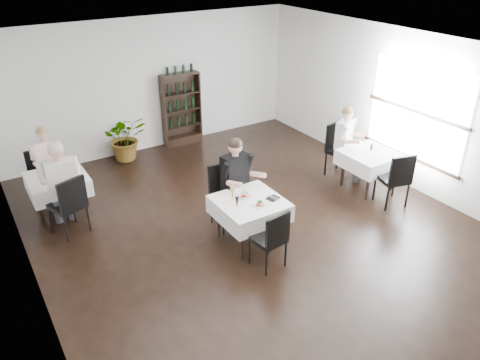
# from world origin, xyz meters

# --- Properties ---
(room_shell) EXTENTS (9.00, 9.00, 9.00)m
(room_shell) POSITION_xyz_m (0.00, 0.00, 1.50)
(room_shell) COLOR black
(room_shell) RESTS_ON ground
(window_right) EXTENTS (0.06, 2.30, 1.85)m
(window_right) POSITION_xyz_m (3.48, 0.00, 1.50)
(window_right) COLOR white
(window_right) RESTS_ON room_shell
(wine_shelf) EXTENTS (0.90, 0.28, 1.75)m
(wine_shelf) POSITION_xyz_m (0.60, 4.31, 0.85)
(wine_shelf) COLOR black
(wine_shelf) RESTS_ON ground
(main_table) EXTENTS (1.03, 1.03, 0.77)m
(main_table) POSITION_xyz_m (-0.30, 0.00, 0.62)
(main_table) COLOR black
(main_table) RESTS_ON ground
(left_table) EXTENTS (0.98, 0.98, 0.77)m
(left_table) POSITION_xyz_m (-2.70, 2.50, 0.62)
(left_table) COLOR black
(left_table) RESTS_ON ground
(right_table) EXTENTS (0.98, 0.98, 0.77)m
(right_table) POSITION_xyz_m (2.70, 0.30, 0.62)
(right_table) COLOR black
(right_table) RESTS_ON ground
(potted_tree) EXTENTS (1.02, 0.92, 1.03)m
(potted_tree) POSITION_xyz_m (-0.87, 4.17, 0.52)
(potted_tree) COLOR #265E20
(potted_tree) RESTS_ON ground
(main_chair_far) EXTENTS (0.53, 0.53, 1.11)m
(main_chair_far) POSITION_xyz_m (-0.34, 0.67, 0.63)
(main_chair_far) COLOR black
(main_chair_far) RESTS_ON ground
(main_chair_near) EXTENTS (0.49, 0.50, 0.98)m
(main_chair_near) POSITION_xyz_m (-0.40, -0.76, 0.56)
(main_chair_near) COLOR black
(main_chair_near) RESTS_ON ground
(left_chair_far) EXTENTS (0.44, 0.45, 0.96)m
(left_chair_far) POSITION_xyz_m (-2.83, 3.33, 0.55)
(left_chair_far) COLOR black
(left_chair_far) RESTS_ON ground
(left_chair_near) EXTENTS (0.63, 0.63, 1.08)m
(left_chair_near) POSITION_xyz_m (-2.69, 1.74, 0.62)
(left_chair_near) COLOR black
(left_chair_near) RESTS_ON ground
(right_chair_far) EXTENTS (0.62, 0.62, 1.12)m
(right_chair_far) POSITION_xyz_m (2.62, 1.10, 0.64)
(right_chair_far) COLOR black
(right_chair_far) RESTS_ON ground
(right_chair_near) EXTENTS (0.60, 0.60, 1.07)m
(right_chair_near) POSITION_xyz_m (2.59, -0.47, 0.61)
(right_chair_near) COLOR black
(right_chair_near) RESTS_ON ground
(diner_main) EXTENTS (0.65, 0.67, 1.61)m
(diner_main) POSITION_xyz_m (-0.18, 0.52, 0.94)
(diner_main) COLOR #44444C
(diner_main) RESTS_ON ground
(diner_left_far) EXTENTS (0.57, 0.56, 1.51)m
(diner_left_far) POSITION_xyz_m (-2.69, 3.06, 0.87)
(diner_left_far) COLOR #44444C
(diner_left_far) RESTS_ON ground
(diner_left_near) EXTENTS (0.63, 0.63, 1.66)m
(diner_left_near) POSITION_xyz_m (-2.72, 1.94, 0.96)
(diner_left_near) COLOR #44444C
(diner_left_near) RESTS_ON ground
(diner_right_far) EXTENTS (0.68, 0.71, 1.52)m
(diner_right_far) POSITION_xyz_m (2.68, 0.90, 0.88)
(diner_right_far) COLOR #44444C
(diner_right_far) RESTS_ON ground
(plate_far) EXTENTS (0.25, 0.25, 0.07)m
(plate_far) POSITION_xyz_m (-0.30, 0.14, 0.79)
(plate_far) COLOR white
(plate_far) RESTS_ON main_table
(plate_near) EXTENTS (0.26, 0.26, 0.07)m
(plate_near) POSITION_xyz_m (-0.25, -0.21, 0.79)
(plate_near) COLOR white
(plate_near) RESTS_ON main_table
(pilsner_dark) EXTENTS (0.06, 0.06, 0.26)m
(pilsner_dark) POSITION_xyz_m (-0.60, -0.10, 0.88)
(pilsner_dark) COLOR black
(pilsner_dark) RESTS_ON main_table
(pilsner_lager) EXTENTS (0.07, 0.07, 0.31)m
(pilsner_lager) POSITION_xyz_m (-0.53, 0.14, 0.90)
(pilsner_lager) COLOR gold
(pilsner_lager) RESTS_ON main_table
(coke_bottle) EXTENTS (0.06, 0.06, 0.25)m
(coke_bottle) POSITION_xyz_m (-0.37, 0.06, 0.87)
(coke_bottle) COLOR silver
(coke_bottle) RESTS_ON main_table
(napkin_cutlery) EXTENTS (0.23, 0.22, 0.02)m
(napkin_cutlery) POSITION_xyz_m (0.05, -0.15, 0.78)
(napkin_cutlery) COLOR black
(napkin_cutlery) RESTS_ON main_table
(pepper_mill) EXTENTS (0.05, 0.05, 0.11)m
(pepper_mill) POSITION_xyz_m (2.81, 0.38, 0.83)
(pepper_mill) COLOR black
(pepper_mill) RESTS_ON right_table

